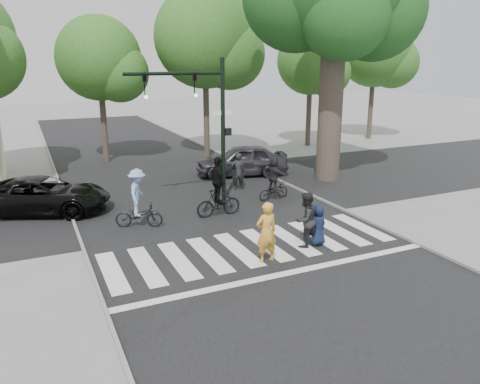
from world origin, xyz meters
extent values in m
plane|color=gray|center=(0.00, 0.00, 0.00)|extent=(120.00, 120.00, 0.00)
cube|color=black|center=(0.00, 5.00, 0.01)|extent=(10.00, 70.00, 0.01)
cube|color=black|center=(0.00, 8.00, 0.01)|extent=(70.00, 10.00, 0.01)
cube|color=gray|center=(-5.05, 5.00, 0.05)|extent=(0.10, 70.00, 0.10)
cube|color=gray|center=(5.05, 5.00, 0.05)|extent=(0.10, 70.00, 0.10)
cube|color=silver|center=(-4.50, 1.00, 0.01)|extent=(0.55, 3.00, 0.01)
cube|color=silver|center=(-3.50, 1.00, 0.01)|extent=(0.55, 3.00, 0.01)
cube|color=silver|center=(-2.50, 1.00, 0.01)|extent=(0.55, 3.00, 0.01)
cube|color=silver|center=(-1.50, 1.00, 0.01)|extent=(0.55, 3.00, 0.01)
cube|color=silver|center=(-0.50, 1.00, 0.01)|extent=(0.55, 3.00, 0.01)
cube|color=silver|center=(0.50, 1.00, 0.01)|extent=(0.55, 3.00, 0.01)
cube|color=silver|center=(1.50, 1.00, 0.01)|extent=(0.55, 3.00, 0.01)
cube|color=silver|center=(2.50, 1.00, 0.01)|extent=(0.55, 3.00, 0.01)
cube|color=silver|center=(3.50, 1.00, 0.01)|extent=(0.55, 3.00, 0.01)
cube|color=silver|center=(4.50, 1.00, 0.01)|extent=(0.55, 3.00, 0.01)
cube|color=silver|center=(0.00, -1.20, 0.01)|extent=(10.00, 0.30, 0.01)
cylinder|color=black|center=(1.20, 6.20, 3.00)|extent=(0.18, 0.18, 6.00)
cylinder|color=black|center=(-0.80, 6.20, 5.40)|extent=(4.00, 0.14, 0.14)
imported|color=black|center=(0.00, 6.20, 4.95)|extent=(0.16, 0.20, 1.00)
sphere|color=#19E533|center=(0.00, 6.08, 4.55)|extent=(0.14, 0.14, 0.14)
imported|color=black|center=(-2.00, 6.20, 4.95)|extent=(0.16, 0.20, 1.00)
sphere|color=#19E533|center=(-2.00, 6.08, 4.55)|extent=(0.14, 0.14, 0.14)
cube|color=black|center=(1.42, 6.20, 3.00)|extent=(0.28, 0.18, 0.30)
cube|color=#FF660C|center=(1.53, 6.20, 3.00)|extent=(0.02, 0.14, 0.20)
cube|color=white|center=(1.20, 6.20, 3.80)|extent=(0.90, 0.04, 0.18)
cylinder|color=brown|center=(7.50, 7.50, 3.50)|extent=(1.20, 1.20, 7.00)
cylinder|color=brown|center=(7.80, 7.30, 6.50)|extent=(1.29, 1.74, 2.93)
sphere|color=#15511F|center=(9.30, 6.90, 8.20)|extent=(4.80, 4.80, 4.80)
sphere|color=#15511F|center=(7.00, 6.10, 7.80)|extent=(4.00, 4.00, 4.00)
cylinder|color=brown|center=(-2.00, 16.80, 2.80)|extent=(0.36, 0.36, 5.60)
sphere|color=#326223|center=(-2.00, 16.80, 6.00)|extent=(4.80, 4.80, 4.80)
sphere|color=#326223|center=(-1.04, 16.08, 5.20)|extent=(3.36, 3.36, 3.36)
cylinder|color=brown|center=(4.00, 15.50, 3.36)|extent=(0.36, 0.36, 6.72)
sphere|color=#326223|center=(4.00, 15.50, 7.20)|extent=(6.00, 6.00, 6.00)
sphere|color=#326223|center=(5.20, 14.60, 6.24)|extent=(4.20, 4.20, 4.20)
cylinder|color=brown|center=(12.00, 16.30, 2.73)|extent=(0.36, 0.36, 5.46)
sphere|color=#326223|center=(12.00, 16.30, 5.85)|extent=(4.60, 4.60, 4.60)
sphere|color=#326223|center=(12.92, 15.61, 5.07)|extent=(3.22, 3.22, 3.22)
cylinder|color=brown|center=(18.00, 16.90, 3.08)|extent=(0.36, 0.36, 6.16)
sphere|color=#326223|center=(18.00, 16.90, 6.60)|extent=(5.40, 5.40, 5.40)
sphere|color=#326223|center=(19.08, 16.09, 5.72)|extent=(3.78, 3.78, 3.78)
imported|color=gold|center=(-0.12, -0.21, 0.95)|extent=(0.71, 0.48, 1.89)
imported|color=#121B38|center=(2.05, 0.27, 0.69)|extent=(0.75, 0.56, 1.38)
imported|color=black|center=(1.61, 0.34, 0.92)|extent=(1.06, 0.92, 1.84)
imported|color=black|center=(-2.89, 4.44, 0.45)|extent=(1.81, 1.22, 0.90)
imported|color=#819ED9|center=(-2.89, 4.44, 1.31)|extent=(1.03, 1.28, 1.73)
imported|color=black|center=(0.21, 4.38, 0.54)|extent=(1.81, 0.51, 1.09)
imported|color=black|center=(0.21, 4.38, 1.43)|extent=(0.46, 1.10, 1.88)
imported|color=black|center=(3.25, 5.46, 0.40)|extent=(1.59, 0.76, 0.80)
imported|color=black|center=(3.25, 5.46, 1.17)|extent=(0.67, 1.47, 1.53)
imported|color=black|center=(-5.96, 7.72, 0.72)|extent=(5.68, 4.19, 1.43)
imported|color=#2F2E34|center=(3.88, 10.11, 0.82)|extent=(5.12, 3.11, 1.63)
imported|color=black|center=(2.53, 7.61, 0.88)|extent=(0.71, 0.54, 1.76)
camera|label=1|loc=(-6.34, -11.76, 5.90)|focal=35.00mm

